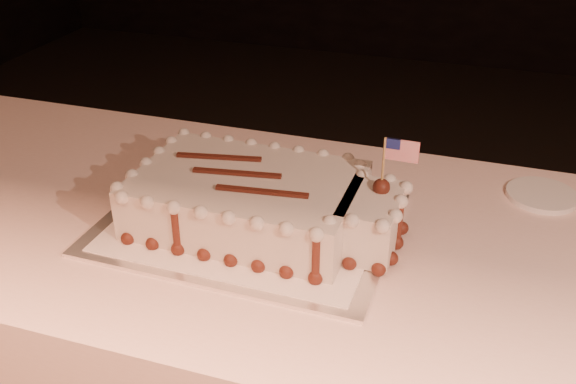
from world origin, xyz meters
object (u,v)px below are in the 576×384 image
(banquet_table, at_px, (352,384))
(side_plate, at_px, (542,195))
(cake_board, at_px, (249,224))
(sheet_cake, at_px, (262,202))

(banquet_table, height_order, side_plate, side_plate)
(cake_board, height_order, side_plate, side_plate)
(sheet_cake, bearing_deg, side_plate, 29.59)
(banquet_table, height_order, cake_board, cake_board)
(cake_board, xyz_separation_m, sheet_cake, (0.03, -0.00, 0.06))
(sheet_cake, xyz_separation_m, side_plate, (0.51, 0.29, -0.05))
(side_plate, bearing_deg, cake_board, -151.80)
(banquet_table, height_order, sheet_cake, sheet_cake)
(cake_board, bearing_deg, sheet_cake, 0.17)
(banquet_table, relative_size, side_plate, 16.71)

